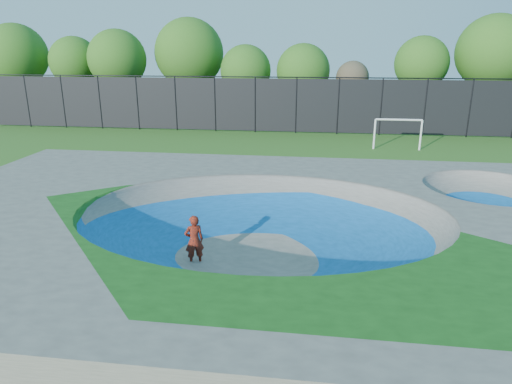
% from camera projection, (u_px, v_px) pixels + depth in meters
% --- Properties ---
extents(ground, '(120.00, 120.00, 0.00)m').
position_uv_depth(ground, '(261.00, 257.00, 13.80)').
color(ground, '#2F5F1A').
rests_on(ground, ground).
extents(skate_deck, '(22.00, 14.00, 1.50)m').
position_uv_depth(skate_deck, '(261.00, 234.00, 13.57)').
color(skate_deck, gray).
rests_on(skate_deck, ground).
extents(skater, '(0.66, 0.58, 1.53)m').
position_uv_depth(skater, '(194.00, 241.00, 13.09)').
color(skater, red).
rests_on(skater, ground).
extents(skateboard, '(0.80, 0.52, 0.05)m').
position_uv_depth(skateboard, '(195.00, 264.00, 13.31)').
color(skateboard, black).
rests_on(skateboard, ground).
extents(soccer_goal, '(2.88, 0.12, 1.90)m').
position_uv_depth(soccer_goal, '(398.00, 128.00, 27.85)').
color(soccer_goal, white).
rests_on(soccer_goal, ground).
extents(fence, '(48.09, 0.09, 4.04)m').
position_uv_depth(fence, '(296.00, 104.00, 32.99)').
color(fence, black).
rests_on(fence, ground).
extents(treeline, '(54.15, 7.55, 8.54)m').
position_uv_depth(treeline, '(294.00, 59.00, 36.96)').
color(treeline, '#413220').
rests_on(treeline, ground).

